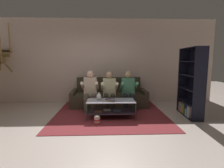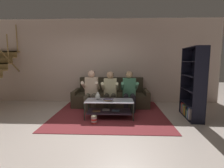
{
  "view_description": "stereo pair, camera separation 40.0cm",
  "coord_description": "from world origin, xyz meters",
  "views": [
    {
      "loc": [
        0.34,
        -3.76,
        1.47
      ],
      "look_at": [
        0.53,
        1.1,
        0.82
      ],
      "focal_mm": 28.0,
      "sensor_mm": 36.0,
      "label": 1
    },
    {
      "loc": [
        0.74,
        -3.76,
        1.47
      ],
      "look_at": [
        0.53,
        1.1,
        0.82
      ],
      "focal_mm": 28.0,
      "sensor_mm": 36.0,
      "label": 2
    }
  ],
  "objects": [
    {
      "name": "coffee_table",
      "position": [
        0.48,
        0.64,
        0.3
      ],
      "size": [
        1.23,
        0.59,
        0.46
      ],
      "color": "#B4B2C6",
      "rests_on": "ground"
    },
    {
      "name": "person_seated_middle",
      "position": [
        0.47,
        1.35,
        0.62
      ],
      "size": [
        0.5,
        0.58,
        1.15
      ],
      "color": "#2F2C22",
      "rests_on": "ground"
    },
    {
      "name": "person_seated_left",
      "position": [
        -0.1,
        1.35,
        0.64
      ],
      "size": [
        0.5,
        0.58,
        1.19
      ],
      "color": "brown",
      "rests_on": "ground"
    },
    {
      "name": "ground",
      "position": [
        0.0,
        0.0,
        0.0
      ],
      "size": [
        16.8,
        16.8,
        0.0
      ],
      "primitive_type": "plane",
      "color": "beige"
    },
    {
      "name": "couch",
      "position": [
        0.47,
        1.91,
        0.29
      ],
      "size": [
        2.42,
        0.92,
        0.91
      ],
      "color": "#3F3727",
      "rests_on": "ground"
    },
    {
      "name": "book_stack",
      "position": [
        0.46,
        0.55,
        0.49
      ],
      "size": [
        0.27,
        0.19,
        0.06
      ],
      "color": "silver",
      "rests_on": "coffee_table"
    },
    {
      "name": "person_seated_right",
      "position": [
        1.04,
        1.35,
        0.63
      ],
      "size": [
        0.5,
        0.58,
        1.16
      ],
      "color": "black",
      "rests_on": "ground"
    },
    {
      "name": "popcorn_tub",
      "position": [
        0.15,
        0.18,
        0.1
      ],
      "size": [
        0.14,
        0.14,
        0.2
      ],
      "color": "red",
      "rests_on": "ground"
    },
    {
      "name": "vase",
      "position": [
        0.18,
        0.71,
        0.55
      ],
      "size": [
        0.13,
        0.13,
        0.19
      ],
      "color": "silver",
      "rests_on": "coffee_table"
    },
    {
      "name": "bookshelf",
      "position": [
        2.65,
        0.76,
        0.69
      ],
      "size": [
        0.37,
        1.06,
        1.81
      ],
      "color": "black",
      "rests_on": "ground"
    },
    {
      "name": "area_rug",
      "position": [
        0.48,
        1.14,
        0.01
      ],
      "size": [
        3.0,
        3.2,
        0.01
      ],
      "color": "maroon",
      "rests_on": "ground"
    },
    {
      "name": "back_partition",
      "position": [
        0.0,
        2.46,
        1.45
      ],
      "size": [
        8.4,
        0.12,
        2.9
      ],
      "primitive_type": "cube",
      "color": "beige",
      "rests_on": "ground"
    }
  ]
}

